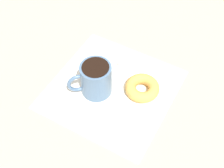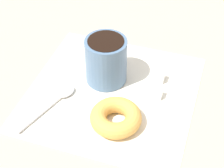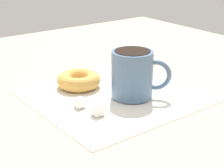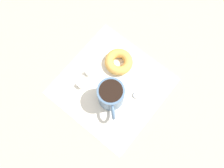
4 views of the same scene
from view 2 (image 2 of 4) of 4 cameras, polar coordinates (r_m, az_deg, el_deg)
The scene contains 7 objects.
ground_plane at distance 72.26cm, azimuth 2.40°, elevation -0.99°, with size 120.00×120.00×2.00cm, color tan.
napkin at distance 70.18cm, azimuth -0.00°, elevation -1.29°, with size 30.54×30.54×0.30cm, color white.
coffee_cup at distance 69.99cm, azimuth -1.00°, elevation 3.83°, with size 9.34×9.60×9.02cm.
donut at distance 63.69cm, azimuth 0.58°, elevation -5.11°, with size 8.89×8.89×2.86cm, color gold.
spoon at distance 69.06cm, azimuth -8.09°, elevation -2.10°, with size 13.73×5.62×0.90cm.
sugar_cube at distance 69.12cm, azimuth 7.00°, elevation -1.43°, with size 1.62×1.62×1.62cm, color white.
sugar_cube_extra at distance 72.44cm, azimuth 7.29°, elevation 1.13°, with size 1.80×1.80×1.80cm, color white.
Camera 2 is at (-50.07, -14.37, 49.08)cm, focal length 60.00 mm.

